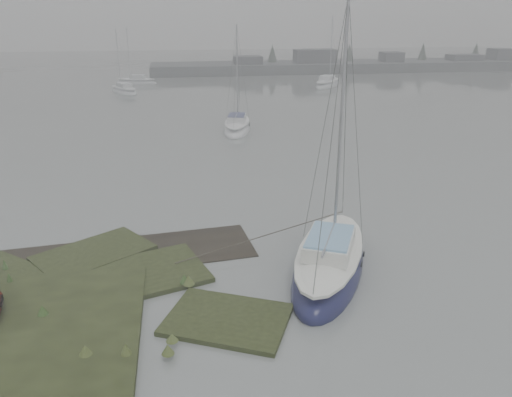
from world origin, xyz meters
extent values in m
plane|color=slate|center=(0.00, 30.00, 0.00)|extent=(160.00, 160.00, 0.00)
cube|color=#4C4F51|center=(26.00, 62.00, 0.60)|extent=(60.00, 8.00, 1.60)
cube|color=#424247|center=(10.00, 61.00, 1.40)|extent=(4.00, 3.00, 2.20)
cube|color=#424247|center=(20.00, 61.00, 1.80)|extent=(6.00, 3.00, 3.00)
cube|color=#424247|center=(32.00, 61.00, 1.55)|extent=(3.00, 3.00, 2.50)
cube|color=#424247|center=(44.00, 61.00, 1.30)|extent=(5.00, 3.00, 2.00)
cube|color=#424247|center=(50.00, 61.00, 1.70)|extent=(3.00, 3.00, 2.80)
cone|color=#384238|center=(14.00, 63.00, 2.20)|extent=(2.00, 2.00, 3.50)
cone|color=#384238|center=(26.00, 63.00, 2.20)|extent=(2.00, 2.00, 3.50)
cone|color=#384238|center=(38.00, 63.00, 2.20)|extent=(2.00, 2.00, 3.50)
cone|color=#384238|center=(47.00, 63.00, 2.20)|extent=(2.00, 2.00, 3.50)
ellipsoid|color=#111339|center=(4.36, 1.97, 0.12)|extent=(5.09, 7.28, 1.69)
ellipsoid|color=silver|center=(4.36, 1.97, 0.80)|extent=(4.29, 6.27, 0.48)
cube|color=silver|center=(4.23, 1.70, 1.22)|extent=(2.38, 2.80, 0.50)
cube|color=#78A6CB|center=(4.23, 1.70, 1.50)|extent=(2.21, 2.58, 0.08)
cylinder|color=#939399|center=(4.75, 2.77, 5.13)|extent=(0.11, 0.11, 7.97)
cylinder|color=#939399|center=(4.15, 1.52, 1.50)|extent=(1.29, 2.55, 0.09)
ellipsoid|color=silver|center=(3.88, 24.38, 0.10)|extent=(3.13, 6.19, 1.44)
ellipsoid|color=silver|center=(3.88, 24.38, 0.68)|extent=(2.60, 5.37, 0.41)
cube|color=silver|center=(3.82, 24.14, 1.03)|extent=(1.66, 2.25, 0.42)
cube|color=#151948|center=(3.82, 24.14, 1.27)|extent=(1.54, 2.06, 0.07)
cylinder|color=#939399|center=(4.04, 25.13, 4.35)|extent=(0.09, 0.09, 6.76)
cylinder|color=#939399|center=(3.79, 23.97, 1.27)|extent=(0.57, 2.33, 0.08)
ellipsoid|color=silver|center=(-6.31, 44.89, 0.09)|extent=(4.12, 5.39, 1.27)
ellipsoid|color=silver|center=(-6.31, 44.89, 0.60)|extent=(3.48, 4.63, 0.36)
cube|color=silver|center=(-6.19, 44.69, 0.91)|extent=(1.87, 2.11, 0.37)
cube|color=silver|center=(-6.19, 44.69, 1.12)|extent=(1.73, 1.95, 0.06)
cylinder|color=#939399|center=(-6.65, 45.47, 3.85)|extent=(0.08, 0.08, 5.98)
cylinder|color=#939399|center=(-6.12, 44.57, 1.12)|extent=(1.11, 1.84, 0.07)
ellipsoid|color=#B4BABE|center=(17.60, 46.25, 0.11)|extent=(5.25, 6.21, 1.50)
ellipsoid|color=white|center=(17.60, 46.25, 0.71)|extent=(4.46, 5.33, 0.42)
cube|color=white|center=(17.45, 46.03, 1.08)|extent=(2.31, 2.50, 0.44)
cube|color=silver|center=(17.45, 46.03, 1.33)|extent=(2.14, 2.30, 0.07)
cylinder|color=#939399|center=(18.06, 46.89, 4.55)|extent=(0.10, 0.10, 7.07)
cylinder|color=#939399|center=(17.34, 45.89, 1.33)|extent=(1.50, 2.06, 0.08)
ellipsoid|color=#A5A8AF|center=(-5.42, 52.13, 0.09)|extent=(5.46, 3.02, 1.26)
ellipsoid|color=white|center=(-5.42, 52.13, 0.59)|extent=(4.73, 2.51, 0.36)
cube|color=white|center=(-5.21, 52.07, 0.91)|extent=(2.01, 1.54, 0.37)
cube|color=#B8BDC5|center=(-5.21, 52.07, 1.11)|extent=(1.85, 1.43, 0.06)
cylinder|color=#939399|center=(-6.06, 52.31, 3.82)|extent=(0.08, 0.08, 5.94)
cylinder|color=#939399|center=(-5.06, 52.03, 1.11)|extent=(2.02, 0.61, 0.07)
camera|label=1|loc=(-0.64, -12.98, 8.61)|focal=35.00mm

